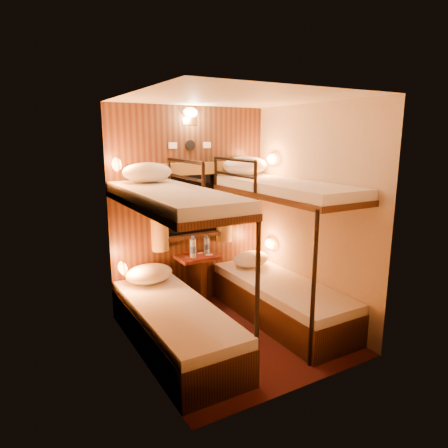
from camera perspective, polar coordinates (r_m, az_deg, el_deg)
floor at (r=4.38m, az=1.53°, el=-15.54°), size 2.10×2.10×0.00m
ceiling at (r=3.88m, az=1.74°, el=17.55°), size 2.10×2.10×0.00m
wall_back at (r=4.87m, az=-4.86°, el=2.29°), size 2.40×0.00×2.40m
wall_front at (r=3.14m, az=11.72°, el=-3.58°), size 2.40×0.00×2.40m
wall_left at (r=3.55m, az=-12.25°, el=-1.75°), size 0.00×2.40×2.40m
wall_right at (r=4.55m, az=12.42°, el=1.34°), size 0.00×2.40×2.40m
back_panel at (r=4.86m, az=-4.78°, el=2.27°), size 2.00×0.03×2.40m
bunk_left at (r=3.93m, az=-7.17°, el=-10.02°), size 0.72×1.90×1.82m
bunk_right at (r=4.55m, az=8.14°, el=-6.88°), size 0.72×1.90×1.82m
window at (r=4.83m, az=-4.62°, el=1.99°), size 1.00×0.12×0.79m
curtains at (r=4.79m, az=-4.47°, el=2.90°), size 1.10×0.22×1.00m
back_fixtures at (r=4.75m, az=-4.83°, el=14.71°), size 0.54×0.09×0.48m
reading_lamps at (r=4.55m, az=-2.99°, el=2.12°), size 2.00×0.20×1.25m
table at (r=4.90m, az=-3.68°, el=-7.15°), size 0.50×0.34×0.66m
bottle_left at (r=4.71m, az=-4.46°, el=-3.49°), size 0.08×0.08×0.27m
bottle_right at (r=4.87m, az=-2.49°, el=-3.12°), size 0.07×0.07×0.23m
sachet_a at (r=4.83m, az=-2.16°, el=-4.43°), size 0.10×0.09×0.01m
sachet_b at (r=4.90m, az=-3.39°, el=-4.19°), size 0.08×0.06×0.01m
pillow_lower_left at (r=4.54m, az=-10.65°, el=-6.99°), size 0.53×0.38×0.21m
pillow_lower_right at (r=5.02m, az=3.85°, el=-5.00°), size 0.48×0.35×0.19m
pillow_upper_left at (r=4.23m, az=-10.90°, el=7.26°), size 0.52×0.37×0.20m
pillow_upper_right at (r=4.94m, az=3.01°, el=8.33°), size 0.58×0.41×0.23m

